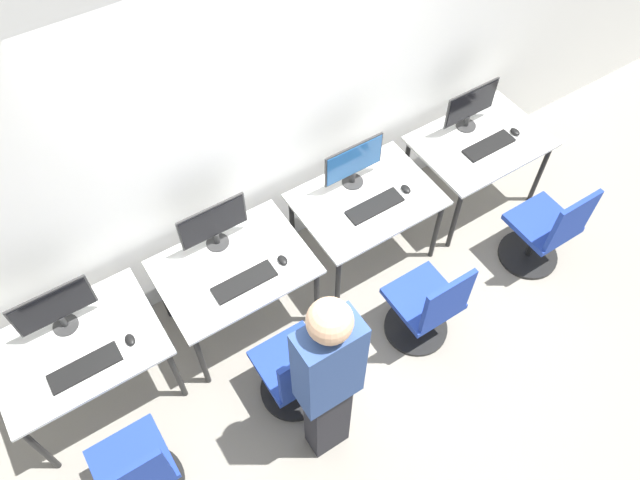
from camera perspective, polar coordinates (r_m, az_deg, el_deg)
The scene contains 23 objects.
ground_plane at distance 4.84m, azimuth 0.96°, elevation -7.16°, with size 20.00×20.00×0.00m, color gray.
wall_back at distance 4.20m, azimuth -5.45°, elevation 11.18°, with size 12.00×0.05×2.80m.
desk_far_left at distance 4.29m, azimuth -21.13°, elevation -9.53°, with size 1.03×0.75×0.70m.
monitor_far_left at distance 4.16m, azimuth -23.10°, elevation -5.80°, with size 0.49×0.16×0.38m.
keyboard_far_left at distance 4.13m, azimuth -20.69°, elevation -10.86°, with size 0.44×0.14×0.02m.
mouse_far_left at distance 4.12m, azimuth -16.98°, elevation -8.71°, with size 0.06×0.09×0.03m.
office_chair_far_left at distance 4.15m, azimuth -16.30°, elevation -19.92°, with size 0.48×0.48×0.91m.
desk_left at distance 4.35m, azimuth -7.80°, elevation -2.96°, with size 1.03×0.75×0.70m.
monitor_left at distance 4.25m, azimuth -9.71°, elevation 1.42°, with size 0.49×0.16×0.38m.
keyboard_left at distance 4.20m, azimuth -6.93°, elevation -3.82°, with size 0.44×0.14×0.02m.
mouse_left at distance 4.26m, azimuth -3.44°, elevation -1.85°, with size 0.06×0.09×0.03m.
office_chair_left at distance 4.23m, azimuth -2.18°, elevation -12.09°, with size 0.48×0.48×0.91m.
person_left at distance 3.55m, azimuth 0.76°, elevation -12.65°, with size 0.36×0.23×1.77m.
desk_right at distance 4.68m, azimuth 4.26°, elevation 3.21°, with size 1.03×0.75×0.70m.
monitor_right at distance 4.56m, azimuth 3.10°, elevation 7.08°, with size 0.49×0.16×0.38m.
keyboard_right at distance 4.56m, azimuth 5.03°, elevation 3.11°, with size 0.44×0.14×0.02m.
mouse_right at distance 4.69m, azimuth 7.86°, elevation 4.65°, with size 0.06×0.09×0.03m.
office_chair_right at distance 4.51m, azimuth 9.72°, elevation -6.21°, with size 0.48×0.48×0.91m.
desk_far_right at distance 5.23m, azimuth 14.37°, elevation 8.24°, with size 1.03×0.75×0.70m.
monitor_far_right at distance 5.12m, azimuth 13.62°, elevation 11.83°, with size 0.49×0.16×0.38m.
keyboard_far_right at distance 5.13m, azimuth 15.18°, elevation 8.32°, with size 0.44×0.14×0.02m.
mouse_far_right at distance 5.29m, azimuth 17.41°, elevation 9.43°, with size 0.06×0.09×0.03m.
office_chair_far_right at distance 5.12m, azimuth 19.87°, elevation 0.61°, with size 0.48×0.48×0.91m.
Camera 1 is at (-1.33, -1.92, 4.24)m, focal length 35.00 mm.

